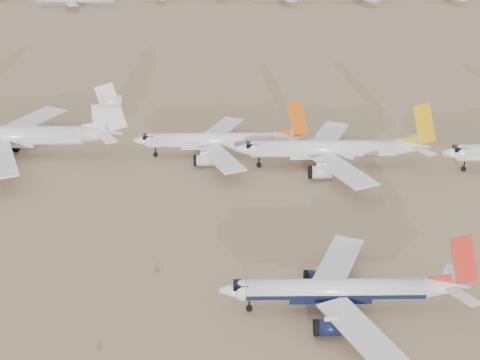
% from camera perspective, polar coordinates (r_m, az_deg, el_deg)
% --- Properties ---
extents(ground, '(7000.00, 7000.00, 0.00)m').
position_cam_1_polar(ground, '(114.88, 7.66, -11.31)').
color(ground, '#896E4F').
rests_on(ground, ground).
extents(main_airliner, '(40.72, 39.77, 14.37)m').
position_cam_1_polar(main_airliner, '(114.15, 9.03, -9.27)').
color(main_airliner, white).
rests_on(main_airliner, ground).
extents(row2_gold_tail, '(47.90, 46.85, 17.06)m').
position_cam_1_polar(row2_gold_tail, '(170.89, 7.98, 2.60)').
color(row2_gold_tail, white).
rests_on(row2_gold_tail, ground).
extents(row2_orange_tail, '(43.46, 42.51, 15.50)m').
position_cam_1_polar(row2_orange_tail, '(176.44, -1.75, 3.36)').
color(row2_orange_tail, white).
rests_on(row2_orange_tail, ground).
extents(row2_white_trijet, '(56.61, 55.33, 20.06)m').
position_cam_1_polar(row2_white_trijet, '(185.56, -18.64, 3.61)').
color(row2_white_trijet, white).
rests_on(row2_white_trijet, ground).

